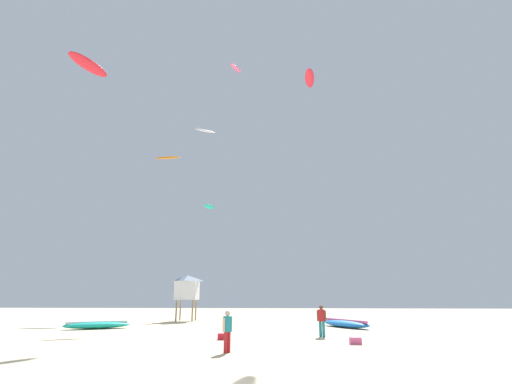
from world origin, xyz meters
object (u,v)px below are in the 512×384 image
(kite_aloft_4, at_px, (310,78))
(person_foreground, at_px, (227,328))
(lifeguard_tower, at_px, (187,287))
(kite_aloft_0, at_px, (205,131))
(kite_grounded_near, at_px, (346,324))
(cooler_box, at_px, (223,337))
(kite_aloft_3, at_px, (209,207))
(person_midground, at_px, (322,318))
(kite_grounded_mid, at_px, (97,325))
(kite_aloft_1, at_px, (168,158))
(kite_aloft_5, at_px, (236,68))
(kite_aloft_2, at_px, (89,65))
(gear_bag, at_px, (355,341))

(kite_aloft_4, bearing_deg, person_foreground, -116.01)
(lifeguard_tower, distance_m, kite_aloft_0, 16.77)
(kite_grounded_near, relative_size, cooler_box, 8.76)
(lifeguard_tower, bearing_deg, kite_aloft_3, 84.17)
(kite_grounded_near, distance_m, kite_aloft_3, 22.08)
(person_midground, xyz_separation_m, kite_aloft_0, (-10.18, 14.62, 18.73))
(kite_grounded_mid, height_order, kite_aloft_1, kite_aloft_1)
(kite_aloft_0, xyz_separation_m, kite_aloft_5, (3.37, -1.02, 7.04))
(person_foreground, bearing_deg, lifeguard_tower, 145.12)
(kite_aloft_0, relative_size, kite_aloft_2, 0.55)
(person_midground, relative_size, kite_aloft_2, 0.42)
(person_midground, height_order, kite_grounded_near, person_midground)
(person_midground, height_order, kite_aloft_3, kite_aloft_3)
(kite_aloft_1, distance_m, kite_aloft_3, 8.70)
(kite_aloft_1, relative_size, kite_aloft_2, 0.80)
(lifeguard_tower, xyz_separation_m, kite_aloft_0, (0.89, 1.21, 16.70))
(lifeguard_tower, xyz_separation_m, kite_aloft_1, (-4.96, 7.36, 15.95))
(kite_grounded_near, distance_m, kite_aloft_4, 19.28)
(kite_grounded_near, bearing_deg, gear_bag, -97.34)
(person_midground, relative_size, kite_aloft_0, 0.76)
(person_midground, bearing_deg, kite_grounded_near, -171.28)
(cooler_box, bearing_deg, kite_aloft_1, 115.24)
(cooler_box, bearing_deg, kite_aloft_2, 153.45)
(kite_grounded_near, distance_m, kite_aloft_0, 24.55)
(kite_aloft_4, xyz_separation_m, kite_aloft_5, (-7.14, 9.64, 7.56))
(kite_aloft_0, bearing_deg, kite_aloft_4, -45.42)
(kite_grounded_mid, xyz_separation_m, kite_aloft_4, (15.72, -0.64, 18.98))
(lifeguard_tower, relative_size, kite_aloft_1, 1.24)
(person_foreground, xyz_separation_m, kite_grounded_mid, (-10.70, 10.92, -0.73))
(person_foreground, xyz_separation_m, kite_aloft_3, (-5.71, 26.21, 11.44))
(kite_aloft_3, bearing_deg, lifeguard_tower, -95.83)
(gear_bag, bearing_deg, person_foreground, -152.08)
(kite_aloft_1, relative_size, kite_aloft_5, 1.58)
(person_foreground, xyz_separation_m, lifeguard_tower, (-6.37, 19.73, 2.07))
(person_foreground, xyz_separation_m, kite_aloft_4, (5.02, 10.29, 18.25))
(cooler_box, bearing_deg, gear_bag, -13.50)
(kite_aloft_0, bearing_deg, kite_aloft_1, 133.59)
(kite_aloft_0, xyz_separation_m, kite_aloft_2, (-8.72, -9.49, 2.19))
(kite_aloft_2, bearing_deg, kite_aloft_5, 35.02)
(kite_grounded_near, xyz_separation_m, cooler_box, (-8.03, -8.29, -0.12))
(kite_grounded_near, distance_m, kite_aloft_2, 30.51)
(gear_bag, bearing_deg, kite_grounded_mid, 154.97)
(kite_grounded_near, relative_size, kite_aloft_4, 1.71)
(kite_grounded_near, relative_size, kite_aloft_0, 2.13)
(kite_grounded_near, height_order, kite_aloft_3, kite_aloft_3)
(kite_aloft_2, distance_m, kite_aloft_5, 15.53)
(lifeguard_tower, bearing_deg, kite_aloft_1, 124.00)
(kite_aloft_4, bearing_deg, kite_grounded_near, 51.59)
(cooler_box, bearing_deg, kite_aloft_0, 106.11)
(gear_bag, distance_m, kite_aloft_5, 32.50)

